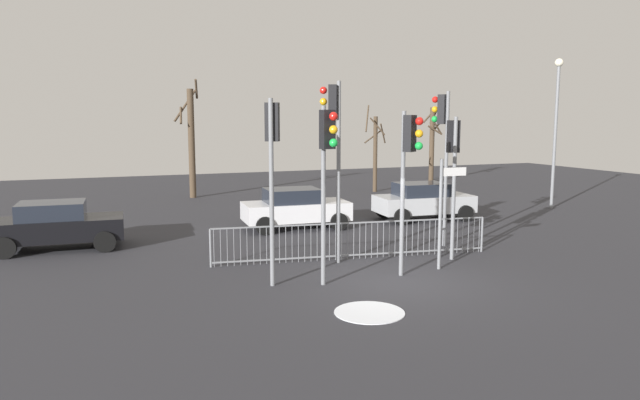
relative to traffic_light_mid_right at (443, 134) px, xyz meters
The scene contains 17 objects.
ground_plane 5.72m from the traffic_light_mid_right, 136.52° to the right, with size 60.00×60.00×0.00m, color #2D2D33.
traffic_light_mid_right is the anchor object (origin of this frame).
traffic_light_foreground_right 6.59m from the traffic_light_mid_right, 159.65° to the right, with size 0.41×0.52×4.45m.
traffic_light_rear_left 4.04m from the traffic_light_mid_right, 134.79° to the right, with size 0.44×0.50×4.17m.
traffic_light_rear_right 4.10m from the traffic_light_mid_right, 168.13° to the right, with size 0.53×0.40×4.98m.
traffic_light_mid_left 5.84m from the traffic_light_mid_right, 149.89° to the right, with size 0.36×0.56×4.28m.
traffic_light_foreground_left 1.80m from the traffic_light_mid_right, 113.06° to the right, with size 0.36×0.56×4.03m.
direction_sign_post 3.52m from the traffic_light_mid_right, 122.14° to the right, with size 0.79×0.09×2.94m.
pedestrian_guard_railing 4.49m from the traffic_light_mid_right, 168.31° to the right, with size 8.02×1.17×1.07m.
car_silver_near 5.50m from the traffic_light_mid_right, 65.15° to the left, with size 3.92×2.18×1.47m.
car_black_trailing 12.18m from the traffic_light_mid_right, 161.52° to the left, with size 3.88×2.08×1.47m.
car_white_mid 6.16m from the traffic_light_mid_right, 127.34° to the left, with size 3.90×2.12×1.47m.
street_lamp 10.16m from the traffic_light_mid_right, 28.28° to the left, with size 0.36×0.36×6.56m.
bare_tree_left 13.82m from the traffic_light_mid_right, 71.95° to the left, with size 1.32×1.32×4.72m.
bare_tree_centre 18.88m from the traffic_light_mid_right, 58.78° to the left, with size 1.33×1.34×4.85m.
bare_tree_right 15.29m from the traffic_light_mid_right, 110.91° to the left, with size 1.25×1.26×5.91m.
snow_patch_kerb 7.89m from the traffic_light_mid_right, 134.40° to the right, with size 1.47×1.47×0.01m, color white.
Camera 1 is at (-6.87, -12.43, 3.98)m, focal length 32.83 mm.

